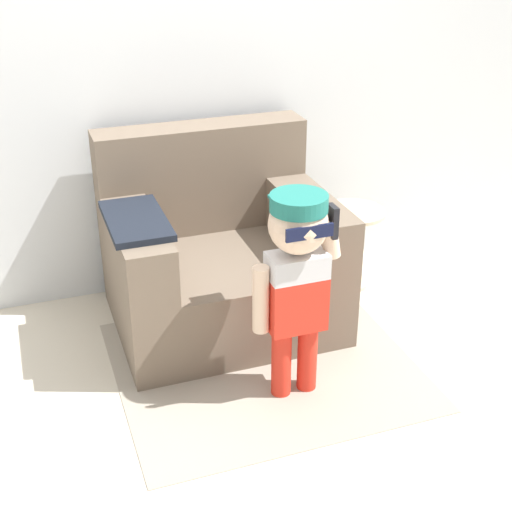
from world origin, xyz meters
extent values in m
plane|color=beige|center=(0.00, 0.00, 0.00)|extent=(10.00, 10.00, 0.00)
cube|color=silver|center=(0.00, 0.81, 1.30)|extent=(10.00, 0.05, 2.60)
cube|color=#6B5B4C|center=(0.00, 0.29, 0.19)|extent=(1.05, 0.88, 0.38)
cube|color=#6B5B4C|center=(0.00, 0.62, 0.66)|extent=(1.05, 0.21, 0.54)
cube|color=#6B5B4C|center=(-0.42, 0.18, 0.52)|extent=(0.21, 0.67, 0.26)
cube|color=#6B5B4C|center=(0.42, 0.18, 0.52)|extent=(0.21, 0.67, 0.26)
cube|color=black|center=(-0.42, 0.18, 0.66)|extent=(0.25, 0.48, 0.03)
cylinder|color=red|center=(0.06, -0.36, 0.16)|extent=(0.09, 0.09, 0.32)
cylinder|color=red|center=(0.18, -0.36, 0.16)|extent=(0.09, 0.09, 0.32)
cube|color=red|center=(0.12, -0.36, 0.44)|extent=(0.24, 0.14, 0.24)
cube|color=silver|center=(0.12, -0.36, 0.61)|extent=(0.24, 0.14, 0.10)
sphere|color=beige|center=(0.12, -0.36, 0.79)|extent=(0.24, 0.24, 0.24)
cylinder|color=#1E7066|center=(0.12, -0.36, 0.88)|extent=(0.23, 0.23, 0.07)
cube|color=#1E7066|center=(0.12, -0.25, 0.86)|extent=(0.14, 0.11, 0.01)
cube|color=#0F1433|center=(0.12, -0.47, 0.80)|extent=(0.19, 0.01, 0.05)
cylinder|color=beige|center=(-0.03, -0.36, 0.48)|extent=(0.07, 0.07, 0.29)
cylinder|color=beige|center=(0.26, -0.36, 0.71)|extent=(0.10, 0.07, 0.17)
cube|color=black|center=(0.26, -0.37, 0.79)|extent=(0.02, 0.07, 0.13)
cylinder|color=beige|center=(0.77, 0.43, 0.01)|extent=(0.22, 0.22, 0.02)
cylinder|color=beige|center=(0.77, 0.43, 0.21)|extent=(0.06, 0.06, 0.42)
cylinder|color=beige|center=(0.77, 0.43, 0.43)|extent=(0.34, 0.34, 0.02)
cube|color=#9E9384|center=(0.06, -0.14, 0.00)|extent=(1.32, 1.18, 0.01)
camera|label=1|loc=(-0.87, -2.67, 1.92)|focal=50.00mm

